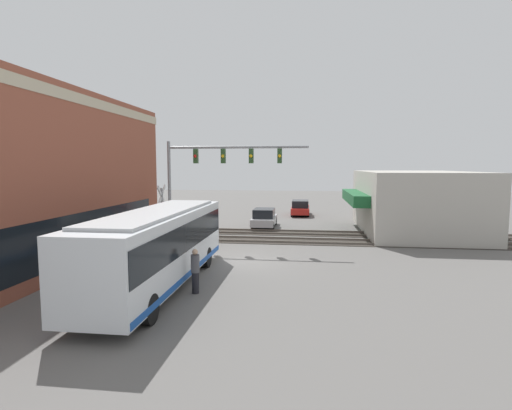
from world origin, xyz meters
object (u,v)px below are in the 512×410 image
parked_car_silver (264,219)px  pedestrian_near_bus (195,271)px  crossing_signal (162,208)px  parked_car_red (300,208)px  pedestrian_at_crossing (190,232)px  city_bus (158,245)px

parked_car_silver → pedestrian_near_bus: (-17.31, 0.88, 0.20)m
crossing_signal → parked_car_red: size_ratio=0.84×
parked_car_red → pedestrian_near_bus: 25.91m
crossing_signal → parked_car_silver: crossing_signal is taller
crossing_signal → pedestrian_at_crossing: crossing_signal is taller
parked_car_silver → pedestrian_near_bus: bearing=177.1°
pedestrian_at_crossing → parked_car_red: bearing=-22.2°
city_bus → pedestrian_at_crossing: bearing=8.4°
parked_car_silver → pedestrian_near_bus: size_ratio=2.41×
pedestrian_near_bus → pedestrian_at_crossing: pedestrian_near_bus is taller
parked_car_silver → parked_car_red: size_ratio=0.95×
parked_car_silver → parked_car_red: parked_car_red is taller
city_bus → pedestrian_at_crossing: (8.70, 1.28, -0.91)m
crossing_signal → pedestrian_near_bus: crossing_signal is taller
crossing_signal → parked_car_red: bearing=-28.2°
parked_car_red → pedestrian_at_crossing: 17.67m
parked_car_silver → pedestrian_at_crossing: bearing=154.2°
parked_car_red → pedestrian_at_crossing: pedestrian_at_crossing is taller
pedestrian_near_bus → parked_car_red: bearing=-8.2°
pedestrian_near_bus → pedestrian_at_crossing: size_ratio=1.04×
city_bus → pedestrian_near_bus: size_ratio=6.33×
city_bus → parked_car_silver: city_bus is taller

